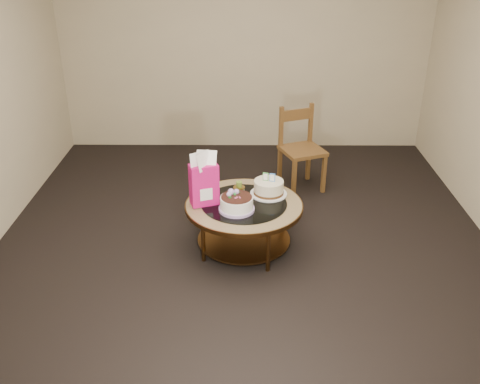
{
  "coord_description": "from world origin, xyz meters",
  "views": [
    {
      "loc": [
        -0.0,
        -4.06,
        2.61
      ],
      "look_at": [
        -0.03,
        0.02,
        0.55
      ],
      "focal_mm": 40.0,
      "sensor_mm": 36.0,
      "label": 1
    }
  ],
  "objects_px": {
    "decorated_cake": "(236,204)",
    "dining_chair": "(301,148)",
    "gift_bag": "(204,179)",
    "cream_cake": "(269,188)",
    "coffee_table": "(244,211)"
  },
  "relations": [
    {
      "from": "dining_chair",
      "to": "gift_bag",
      "type": "bearing_deg",
      "value": -148.13
    },
    {
      "from": "coffee_table",
      "to": "dining_chair",
      "type": "relative_size",
      "value": 1.14
    },
    {
      "from": "cream_cake",
      "to": "dining_chair",
      "type": "bearing_deg",
      "value": 86.44
    },
    {
      "from": "coffee_table",
      "to": "decorated_cake",
      "type": "xyz_separation_m",
      "value": [
        -0.06,
        -0.13,
        0.14
      ]
    },
    {
      "from": "gift_bag",
      "to": "decorated_cake",
      "type": "bearing_deg",
      "value": -42.46
    },
    {
      "from": "coffee_table",
      "to": "dining_chair",
      "type": "height_order",
      "value": "dining_chair"
    },
    {
      "from": "coffee_table",
      "to": "cream_cake",
      "type": "height_order",
      "value": "cream_cake"
    },
    {
      "from": "gift_bag",
      "to": "dining_chair",
      "type": "distance_m",
      "value": 1.61
    },
    {
      "from": "coffee_table",
      "to": "gift_bag",
      "type": "bearing_deg",
      "value": -178.05
    },
    {
      "from": "gift_bag",
      "to": "coffee_table",
      "type": "bearing_deg",
      "value": -17.53
    },
    {
      "from": "cream_cake",
      "to": "dining_chair",
      "type": "xyz_separation_m",
      "value": [
        0.39,
        1.1,
        -0.07
      ]
    },
    {
      "from": "decorated_cake",
      "to": "cream_cake",
      "type": "height_order",
      "value": "cream_cake"
    },
    {
      "from": "coffee_table",
      "to": "gift_bag",
      "type": "height_order",
      "value": "gift_bag"
    },
    {
      "from": "cream_cake",
      "to": "gift_bag",
      "type": "bearing_deg",
      "value": -146.28
    },
    {
      "from": "decorated_cake",
      "to": "dining_chair",
      "type": "relative_size",
      "value": 0.34
    }
  ]
}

